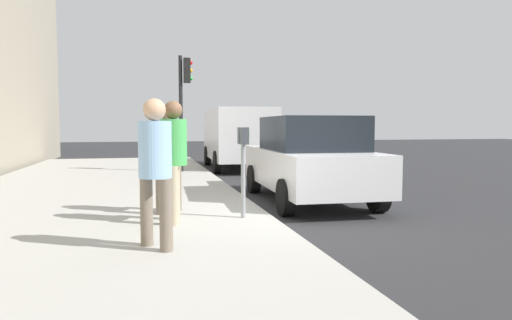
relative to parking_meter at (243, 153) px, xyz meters
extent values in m
plane|color=#2B2B2D|center=(0.25, -0.48, -1.17)|extent=(80.00, 80.00, 0.00)
cube|color=#A8A59E|center=(0.25, 2.52, -1.09)|extent=(28.00, 6.00, 0.15)
cylinder|color=gray|center=(0.00, 0.00, -0.44)|extent=(0.07, 0.07, 1.15)
cube|color=#383D42|center=(-0.10, 0.00, 0.26)|extent=(0.16, 0.11, 0.26)
cube|color=#383D42|center=(0.10, 0.00, 0.26)|extent=(0.16, 0.11, 0.26)
cube|color=#268C33|center=(-0.10, -0.06, 0.28)|extent=(0.10, 0.01, 0.10)
cube|color=#268C33|center=(0.10, -0.06, 0.28)|extent=(0.10, 0.01, 0.10)
cylinder|color=tan|center=(0.08, 1.05, -0.59)|extent=(0.15, 0.15, 0.85)
cylinder|color=tan|center=(-0.31, 1.09, -0.59)|extent=(0.15, 0.15, 0.85)
cylinder|color=green|center=(-0.11, 1.07, 0.18)|extent=(0.39, 0.39, 0.68)
sphere|color=brown|center=(-0.11, 1.07, 0.65)|extent=(0.27, 0.27, 0.27)
cylinder|color=#726656|center=(-1.38, 1.47, -0.60)|extent=(0.15, 0.15, 0.83)
cylinder|color=#726656|center=(-1.69, 1.26, -0.60)|extent=(0.15, 0.15, 0.83)
cylinder|color=#8CB7E0|center=(-1.53, 1.36, 0.14)|extent=(0.38, 0.38, 0.66)
sphere|color=tan|center=(-1.53, 1.36, 0.60)|extent=(0.26, 0.26, 0.26)
cylinder|color=#726656|center=(0.84, 0.97, -0.59)|extent=(0.15, 0.15, 0.84)
cylinder|color=#726656|center=(0.58, 1.25, -0.59)|extent=(0.15, 0.15, 0.84)
cylinder|color=#8CB7E0|center=(0.71, 1.11, 0.16)|extent=(0.39, 0.39, 0.67)
sphere|color=brown|center=(0.71, 1.11, 0.63)|extent=(0.26, 0.26, 0.26)
cube|color=silver|center=(2.08, -1.83, -0.46)|extent=(4.46, 1.98, 0.76)
cube|color=black|center=(1.88, -1.82, 0.26)|extent=(2.25, 1.76, 0.68)
cylinder|color=black|center=(3.54, -1.00, -0.84)|extent=(0.67, 0.24, 0.66)
cylinder|color=black|center=(3.49, -2.75, -0.84)|extent=(0.67, 0.24, 0.66)
cylinder|color=black|center=(0.68, -0.91, -0.84)|extent=(0.67, 0.24, 0.66)
cylinder|color=black|center=(0.63, -2.66, -0.84)|extent=(0.67, 0.24, 0.66)
cube|color=silver|center=(9.69, -1.83, 0.11)|extent=(5.27, 2.20, 1.80)
cylinder|color=black|center=(11.42, -0.94, -0.79)|extent=(0.77, 0.25, 0.76)
cylinder|color=black|center=(11.35, -2.84, -0.79)|extent=(0.77, 0.25, 0.76)
cylinder|color=black|center=(8.04, -0.81, -0.79)|extent=(0.77, 0.25, 0.76)
cylinder|color=black|center=(7.97, -2.71, -0.79)|extent=(0.77, 0.25, 0.76)
cylinder|color=black|center=(7.61, 0.38, 0.78)|extent=(0.12, 0.12, 3.60)
cube|color=black|center=(7.61, 0.18, 2.13)|extent=(0.24, 0.20, 0.76)
sphere|color=red|center=(7.61, 0.07, 2.37)|extent=(0.14, 0.14, 0.14)
sphere|color=orange|center=(7.61, 0.07, 2.13)|extent=(0.14, 0.14, 0.14)
sphere|color=green|center=(7.61, 0.07, 1.89)|extent=(0.14, 0.14, 0.14)
camera|label=1|loc=(-6.97, 1.47, 0.42)|focal=32.31mm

